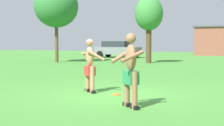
# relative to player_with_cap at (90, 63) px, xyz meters

# --- Properties ---
(ground_plane) EXTENTS (80.00, 80.00, 0.00)m
(ground_plane) POSITION_rel_player_with_cap_xyz_m (0.76, -0.01, -0.88)
(ground_plane) COLOR #428433
(player_with_cap) EXTENTS (0.79, 0.73, 1.62)m
(player_with_cap) POSITION_rel_player_with_cap_xyz_m (0.00, 0.00, 0.00)
(player_with_cap) COLOR black
(player_with_cap) RESTS_ON ground_plane
(player_in_green) EXTENTS (0.81, 0.80, 1.72)m
(player_in_green) POSITION_rel_player_with_cap_xyz_m (1.97, -1.68, 0.04)
(player_in_green) COLOR black
(player_in_green) RESTS_ON ground_plane
(frisbee) EXTENTS (0.25, 0.25, 0.03)m
(frisbee) POSITION_rel_player_with_cap_xyz_m (0.91, -0.12, -0.86)
(frisbee) COLOR orange
(frisbee) RESTS_ON ground_plane
(car_gray_mid_lot) EXTENTS (4.33, 2.09, 1.58)m
(car_gray_mid_lot) POSITION_rel_player_with_cap_xyz_m (-8.18, 20.64, -0.05)
(car_gray_mid_lot) COLOR slate
(car_gray_mid_lot) RESTS_ON ground_plane
(tree_right_field) EXTENTS (2.02, 2.02, 4.75)m
(tree_right_field) POSITION_rel_player_with_cap_xyz_m (-2.79, 13.93, 2.57)
(tree_right_field) COLOR #4C3823
(tree_right_field) RESTS_ON ground_plane
(tree_behind_players) EXTENTS (3.22, 3.22, 5.63)m
(tree_behind_players) POSITION_rel_player_with_cap_xyz_m (-9.20, 11.80, 3.21)
(tree_behind_players) COLOR brown
(tree_behind_players) RESTS_ON ground_plane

